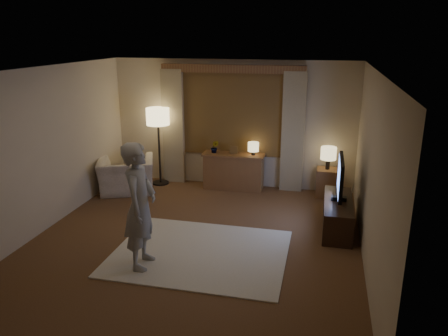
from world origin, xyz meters
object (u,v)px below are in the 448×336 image
(sideboard, at_px, (234,172))
(tv_stand, at_px, (337,215))
(person, at_px, (140,206))
(side_table, at_px, (326,183))
(armchair, at_px, (126,175))

(sideboard, bearing_deg, tv_stand, -36.95)
(person, bearing_deg, side_table, -40.59)
(person, bearing_deg, tv_stand, -59.51)
(tv_stand, relative_size, person, 0.80)
(armchair, xyz_separation_m, side_table, (3.93, 0.66, -0.07))
(armchair, height_order, tv_stand, armchair)
(armchair, height_order, side_table, armchair)
(sideboard, height_order, side_table, sideboard)
(tv_stand, bearing_deg, person, -144.99)
(sideboard, bearing_deg, side_table, -1.53)
(sideboard, distance_m, side_table, 1.88)
(sideboard, relative_size, tv_stand, 0.86)
(armchair, bearing_deg, tv_stand, 146.39)
(armchair, xyz_separation_m, tv_stand, (4.12, -0.85, -0.10))
(side_table, bearing_deg, sideboard, 178.47)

